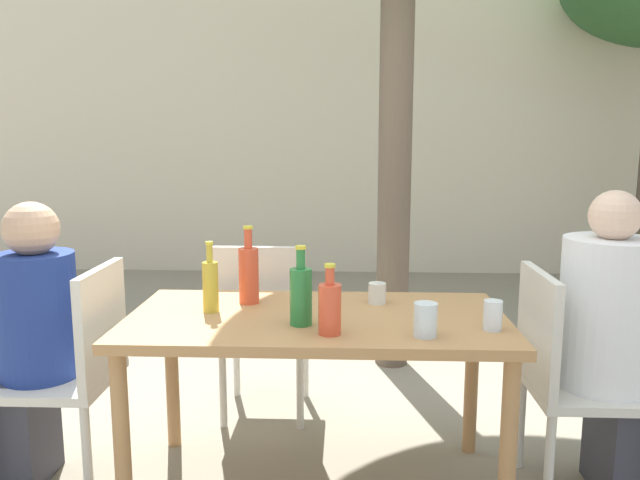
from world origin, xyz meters
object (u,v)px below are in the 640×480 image
object	(u,v)px
patio_chair_1	(565,370)
drinking_glass_0	(493,315)
patio_chair_0	(77,363)
patio_chair_2	(263,320)
oil_cruet_3	(210,285)
person_seated_0	(19,361)
drinking_glass_1	(425,320)
dining_table_front	(317,336)
soda_bottle_1	(249,273)
green_bottle_0	(301,294)
soda_bottle_2	(330,307)
person_seated_1	(626,363)
drinking_glass_2	(377,293)

from	to	relation	value
patio_chair_1	drinking_glass_0	size ratio (longest dim) A/B	8.31
patio_chair_0	patio_chair_2	world-z (taller)	same
patio_chair_1	patio_chair_2	world-z (taller)	same
oil_cruet_3	person_seated_0	bearing A→B (deg)	-177.58
drinking_glass_1	patio_chair_1	bearing A→B (deg)	22.98
patio_chair_2	dining_table_front	bearing A→B (deg)	115.71
soda_bottle_1	drinking_glass_0	xyz separation A→B (m)	(0.94, -0.33, -0.07)
dining_table_front	green_bottle_0	world-z (taller)	green_bottle_0
patio_chair_1	soda_bottle_2	xyz separation A→B (m)	(-0.92, -0.23, 0.31)
oil_cruet_3	soda_bottle_1	bearing A→B (deg)	46.26
oil_cruet_3	drinking_glass_1	distance (m)	0.87
person_seated_1	soda_bottle_1	world-z (taller)	person_seated_1
dining_table_front	green_bottle_0	distance (m)	0.24
oil_cruet_3	drinking_glass_1	world-z (taller)	oil_cruet_3
patio_chair_0	drinking_glass_2	xyz separation A→B (m)	(1.22, 0.19, 0.25)
patio_chair_2	drinking_glass_2	distance (m)	0.74
person_seated_0	person_seated_1	xyz separation A→B (m)	(2.42, 0.00, 0.03)
person_seated_1	drinking_glass_2	xyz separation A→B (m)	(-0.96, 0.19, 0.22)
patio_chair_1	person_seated_0	bearing A→B (deg)	90.00
oil_cruet_3	drinking_glass_2	size ratio (longest dim) A/B	3.26
person_seated_0	drinking_glass_0	size ratio (longest dim) A/B	10.70
dining_table_front	green_bottle_0	bearing A→B (deg)	-112.71
soda_bottle_2	drinking_glass_2	distance (m)	0.46
person_seated_1	drinking_glass_1	bearing A→B (deg)	106.87
patio_chair_2	person_seated_0	size ratio (longest dim) A/B	0.78
drinking_glass_1	drinking_glass_2	size ratio (longest dim) A/B	1.38
patio_chair_0	soda_bottle_2	world-z (taller)	soda_bottle_2
soda_bottle_2	oil_cruet_3	bearing A→B (deg)	151.15
green_bottle_0	person_seated_1	bearing A→B (deg)	5.70
drinking_glass_1	green_bottle_0	bearing A→B (deg)	164.83
green_bottle_0	drinking_glass_2	world-z (taller)	green_bottle_0
patio_chair_2	drinking_glass_0	size ratio (longest dim) A/B	8.31
patio_chair_0	person_seated_1	xyz separation A→B (m)	(2.18, -0.00, 0.03)
patio_chair_0	drinking_glass_2	world-z (taller)	patio_chair_0
person_seated_1	soda_bottle_2	bearing A→B (deg)	101.47
soda_bottle_2	drinking_glass_0	size ratio (longest dim) A/B	2.32
drinking_glass_1	drinking_glass_2	xyz separation A→B (m)	(-0.15, 0.43, -0.02)
person_seated_0	oil_cruet_3	distance (m)	0.85
patio_chair_0	soda_bottle_2	bearing A→B (deg)	77.28
person_seated_0	drinking_glass_1	bearing A→B (deg)	81.29
patio_chair_2	drinking_glass_1	world-z (taller)	patio_chair_2
person_seated_1	oil_cruet_3	bearing A→B (deg)	88.83
patio_chair_2	soda_bottle_2	world-z (taller)	soda_bottle_2
soda_bottle_1	oil_cruet_3	distance (m)	0.19
drinking_glass_2	soda_bottle_2	bearing A→B (deg)	-114.06
person_seated_0	soda_bottle_1	distance (m)	1.00
patio_chair_2	person_seated_1	distance (m)	1.62
patio_chair_0	oil_cruet_3	world-z (taller)	oil_cruet_3
drinking_glass_0	drinking_glass_1	distance (m)	0.27
person_seated_0	soda_bottle_1	size ratio (longest dim) A/B	3.57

